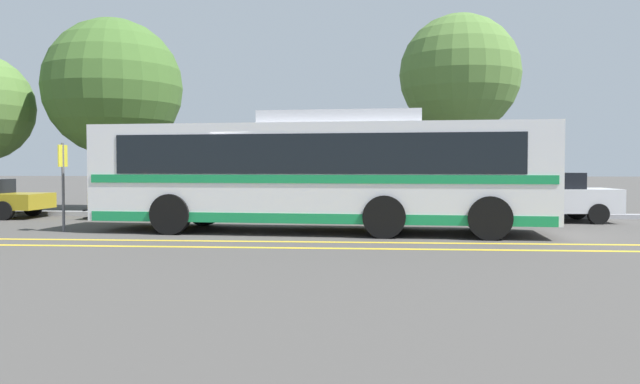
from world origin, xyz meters
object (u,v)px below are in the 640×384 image
(parked_car_1, at_px, (163,196))
(parked_car_3, at_px, (546,197))
(parked_car_2, at_px, (363,198))
(tree_1, at_px, (460,75))
(tree_2, at_px, (113,88))
(transit_bus, at_px, (321,171))
(bus_stop_sign, at_px, (63,176))

(parked_car_1, relative_size, parked_car_3, 1.03)
(parked_car_1, relative_size, parked_car_2, 1.03)
(tree_1, bearing_deg, tree_2, -179.41)
(tree_1, bearing_deg, transit_bus, -121.54)
(parked_car_1, xyz_separation_m, tree_1, (9.94, 3.49, 4.32))
(transit_bus, xyz_separation_m, tree_2, (-8.46, 7.22, 3.13))
(transit_bus, height_order, parked_car_2, transit_bus)
(bus_stop_sign, relative_size, tree_2, 0.31)
(transit_bus, relative_size, parked_car_1, 2.80)
(parked_car_3, bearing_deg, tree_1, 28.35)
(tree_2, bearing_deg, parked_car_1, -47.95)
(parked_car_3, xyz_separation_m, tree_2, (-15.07, 3.57, 3.93))
(transit_bus, relative_size, parked_car_3, 2.88)
(parked_car_3, height_order, bus_stop_sign, bus_stop_sign)
(parked_car_2, height_order, bus_stop_sign, bus_stop_sign)
(parked_car_2, bearing_deg, bus_stop_sign, 114.03)
(tree_2, bearing_deg, transit_bus, -40.47)
(parked_car_2, xyz_separation_m, tree_1, (3.46, 3.81, 4.34))
(parked_car_2, bearing_deg, transit_bus, 159.60)
(parked_car_1, height_order, bus_stop_sign, bus_stop_sign)
(parked_car_1, bearing_deg, bus_stop_sign, 163.96)
(parked_car_3, bearing_deg, bus_stop_sign, 106.15)
(parked_car_1, height_order, parked_car_2, parked_car_1)
(parked_car_1, xyz_separation_m, tree_2, (-3.03, 3.36, 3.97))
(parked_car_1, bearing_deg, tree_1, -72.01)
(parked_car_1, relative_size, bus_stop_sign, 1.85)
(parked_car_2, distance_m, parked_car_3, 5.56)
(tree_1, distance_m, tree_2, 12.98)
(parked_car_2, distance_m, tree_1, 6.73)
(transit_bus, xyz_separation_m, parked_car_3, (6.62, 3.65, -0.80))
(bus_stop_sign, bearing_deg, parked_car_3, -68.25)
(bus_stop_sign, relative_size, tree_1, 0.31)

